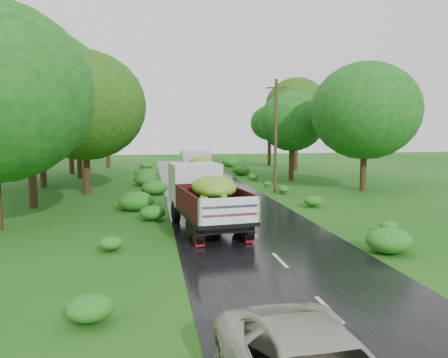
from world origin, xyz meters
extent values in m
plane|color=#0F460F|center=(0.00, 0.00, 0.00)|extent=(120.00, 120.00, 0.00)
cube|color=black|center=(0.00, 5.00, 0.01)|extent=(6.50, 80.00, 0.02)
cube|color=#BFB78C|center=(0.00, -4.00, 0.02)|extent=(0.12, 1.60, 0.00)
cube|color=#BFB78C|center=(0.00, 0.00, 0.02)|extent=(0.12, 1.60, 0.00)
cube|color=#BFB78C|center=(0.00, 4.00, 0.02)|extent=(0.12, 1.60, 0.00)
cube|color=#BFB78C|center=(0.00, 8.00, 0.02)|extent=(0.12, 1.60, 0.00)
cube|color=#BFB78C|center=(0.00, 12.00, 0.02)|extent=(0.12, 1.60, 0.00)
cube|color=#BFB78C|center=(0.00, 16.00, 0.02)|extent=(0.12, 1.60, 0.00)
cube|color=#BFB78C|center=(0.00, 20.00, 0.02)|extent=(0.12, 1.60, 0.00)
cube|color=#BFB78C|center=(0.00, 24.00, 0.02)|extent=(0.12, 1.60, 0.00)
cube|color=#BFB78C|center=(0.00, 28.00, 0.02)|extent=(0.12, 1.60, 0.00)
cube|color=#BFB78C|center=(0.00, 32.00, 0.02)|extent=(0.12, 1.60, 0.00)
cube|color=#BFB78C|center=(0.00, 36.00, 0.02)|extent=(0.12, 1.60, 0.00)
cube|color=#BFB78C|center=(0.00, 40.00, 0.02)|extent=(0.12, 1.60, 0.00)
cube|color=black|center=(-1.81, 4.69, 0.65)|extent=(2.43, 5.84, 0.28)
cylinder|color=black|center=(-3.03, 6.61, 0.50)|extent=(0.40, 1.03, 1.01)
cylinder|color=black|center=(-1.09, 6.85, 0.50)|extent=(0.40, 1.03, 1.01)
cylinder|color=black|center=(-2.61, 3.29, 0.50)|extent=(0.40, 1.03, 1.01)
cylinder|color=black|center=(-0.68, 3.53, 0.50)|extent=(0.40, 1.03, 1.01)
cylinder|color=black|center=(-2.49, 2.27, 0.50)|extent=(0.40, 1.03, 1.01)
cylinder|color=black|center=(-0.55, 2.51, 0.50)|extent=(0.40, 1.03, 1.01)
cube|color=maroon|center=(-2.44, 1.93, 0.28)|extent=(0.34, 0.08, 0.45)
cube|color=maroon|center=(-0.51, 2.17, 0.28)|extent=(0.34, 0.08, 0.45)
cube|color=silver|center=(-2.09, 6.93, 1.75)|extent=(2.44, 2.17, 1.91)
cube|color=black|center=(-1.67, 3.64, 0.87)|extent=(2.83, 4.58, 0.16)
cube|color=#4A0D12|center=(-2.78, 3.50, 1.43)|extent=(0.62, 4.30, 0.96)
cube|color=#4A0D12|center=(-0.57, 3.78, 1.43)|extent=(0.62, 4.30, 0.96)
cube|color=#4A0D12|center=(-1.94, 5.74, 1.43)|extent=(2.30, 0.37, 0.96)
cube|color=silver|center=(-1.41, 1.53, 1.43)|extent=(2.30, 0.37, 0.96)
ellipsoid|color=#5A921A|center=(-1.67, 3.64, 2.03)|extent=(2.38, 3.85, 1.01)
cube|color=black|center=(-0.63, 17.86, 0.64)|extent=(1.80, 5.56, 0.27)
cylinder|color=black|center=(-1.62, 19.85, 0.49)|extent=(0.29, 0.99, 0.98)
cylinder|color=black|center=(0.28, 19.89, 0.49)|extent=(0.29, 0.99, 0.98)
cylinder|color=black|center=(-1.56, 16.59, 0.49)|extent=(0.29, 0.99, 0.98)
cylinder|color=black|center=(0.35, 16.63, 0.49)|extent=(0.29, 0.99, 0.98)
cylinder|color=black|center=(-1.54, 15.58, 0.49)|extent=(0.29, 0.99, 0.98)
cylinder|color=black|center=(0.37, 15.62, 0.49)|extent=(0.29, 0.99, 0.98)
cube|color=maroon|center=(-1.53, 15.25, 0.27)|extent=(0.33, 0.05, 0.44)
cube|color=maroon|center=(0.37, 15.29, 0.27)|extent=(0.33, 0.05, 0.44)
cube|color=silver|center=(-0.67, 20.07, 1.71)|extent=(2.20, 1.91, 1.86)
cube|color=black|center=(-0.61, 16.83, 0.85)|extent=(2.34, 4.26, 0.16)
cube|color=navy|center=(-1.70, 16.81, 1.40)|extent=(0.16, 4.22, 0.93)
cube|color=navy|center=(0.48, 16.85, 1.40)|extent=(0.16, 4.22, 0.93)
cube|color=navy|center=(-0.65, 18.90, 1.40)|extent=(2.26, 0.12, 0.93)
cube|color=silver|center=(-0.57, 14.76, 1.40)|extent=(2.26, 0.12, 0.93)
ellipsoid|color=#5A921A|center=(-0.61, 16.83, 1.98)|extent=(1.97, 3.58, 0.98)
cylinder|color=#382616|center=(4.25, 15.07, 3.81)|extent=(0.27, 0.27, 7.62)
cube|color=#382616|center=(4.25, 15.07, 7.05)|extent=(1.27, 0.60, 0.10)
cylinder|color=black|center=(-10.53, 11.65, 3.54)|extent=(0.45, 0.45, 7.08)
ellipsoid|color=#17440D|center=(-10.53, 11.65, 6.23)|extent=(3.63, 3.63, 3.27)
cylinder|color=black|center=(-8.28, 16.26, 3.31)|extent=(0.44, 0.44, 6.61)
ellipsoid|color=#17440D|center=(-8.28, 16.26, 5.82)|extent=(3.98, 3.98, 3.58)
cylinder|color=black|center=(-11.97, 20.40, 4.02)|extent=(0.47, 0.47, 8.04)
ellipsoid|color=#17440D|center=(-11.97, 20.40, 7.08)|extent=(4.45, 4.45, 4.01)
cylinder|color=black|center=(-10.18, 25.93, 3.98)|extent=(0.47, 0.47, 7.96)
ellipsoid|color=#17440D|center=(-10.18, 25.93, 7.01)|extent=(4.01, 4.01, 3.61)
cylinder|color=black|center=(-11.53, 29.95, 4.14)|extent=(0.48, 0.48, 8.27)
ellipsoid|color=#17440D|center=(-11.53, 29.95, 7.28)|extent=(3.77, 3.77, 3.39)
cylinder|color=black|center=(-8.68, 35.96, 4.01)|extent=(0.47, 0.47, 8.02)
ellipsoid|color=#17440D|center=(-8.68, 35.96, 7.06)|extent=(3.81, 3.81, 3.43)
cylinder|color=black|center=(10.56, 14.78, 3.16)|extent=(0.43, 0.43, 6.31)
ellipsoid|color=#124812|center=(10.56, 14.78, 5.55)|extent=(3.86, 3.86, 3.48)
cylinder|color=black|center=(7.53, 21.44, 2.80)|extent=(0.41, 0.41, 5.60)
ellipsoid|color=#124812|center=(7.53, 21.44, 4.92)|extent=(3.31, 3.31, 2.98)
cylinder|color=black|center=(10.62, 29.32, 3.76)|extent=(0.46, 0.46, 7.52)
ellipsoid|color=#124812|center=(10.62, 29.32, 6.62)|extent=(3.55, 3.55, 3.20)
cylinder|color=black|center=(9.62, 35.72, 2.83)|extent=(0.42, 0.42, 5.66)
ellipsoid|color=#124812|center=(9.62, 35.72, 4.98)|extent=(2.99, 2.99, 2.69)
camera|label=1|loc=(-4.20, -13.50, 4.36)|focal=35.00mm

